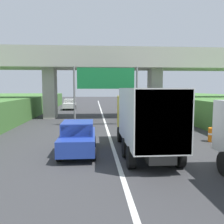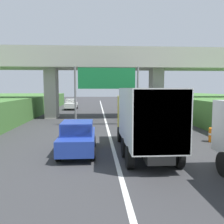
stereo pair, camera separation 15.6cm
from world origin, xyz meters
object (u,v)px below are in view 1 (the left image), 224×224
at_px(truck_black, 161,104).
at_px(truck_yellow, 145,117).
at_px(overhead_highway_sign, 106,82).
at_px(car_blue, 78,138).
at_px(car_white, 70,104).
at_px(construction_barrel_2, 213,135).

bearing_deg(truck_black, truck_yellow, -111.11).
distance_m(overhead_highway_sign, truck_yellow, 9.80).
bearing_deg(overhead_highway_sign, car_blue, -101.75).
distance_m(truck_yellow, car_white, 27.29).
relative_size(truck_black, car_blue, 1.78).
distance_m(overhead_highway_sign, truck_black, 5.56).
relative_size(truck_yellow, truck_black, 1.00).
distance_m(car_white, car_blue, 26.46).
height_order(truck_yellow, car_white, truck_yellow).
distance_m(truck_yellow, truck_black, 10.08).
xyz_separation_m(truck_yellow, construction_barrel_2, (4.97, 2.35, -1.47)).
distance_m(truck_yellow, car_blue, 3.64).
bearing_deg(car_white, overhead_highway_sign, -73.42).
bearing_deg(car_white, truck_yellow, -75.98).
height_order(overhead_highway_sign, car_white, overhead_highway_sign).
relative_size(truck_black, construction_barrel_2, 8.11).
height_order(overhead_highway_sign, truck_black, overhead_highway_sign).
xyz_separation_m(overhead_highway_sign, car_white, (-5.06, 17.01, -3.13)).
xyz_separation_m(overhead_highway_sign, truck_yellow, (1.54, -9.45, -2.05)).
distance_m(car_blue, construction_barrel_2, 8.72).
relative_size(overhead_highway_sign, construction_barrel_2, 6.53).
xyz_separation_m(car_white, car_blue, (3.14, -26.28, 0.00)).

